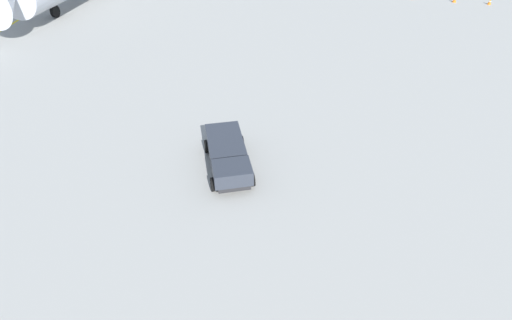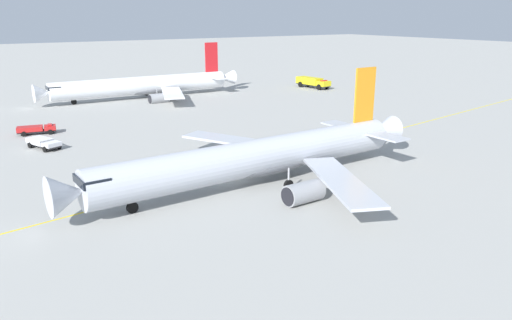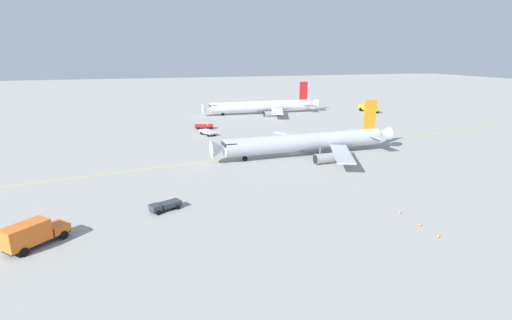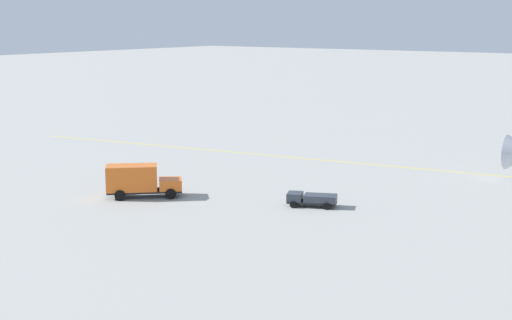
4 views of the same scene
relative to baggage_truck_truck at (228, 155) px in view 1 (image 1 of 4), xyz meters
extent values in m
cone|color=#B2B7C1|center=(-12.29, -21.25, 2.34)|extent=(3.12, 3.76, 3.66)
cylinder|color=#9EA0A5|center=(-17.86, -21.43, 0.75)|extent=(0.20, 0.20, 1.83)
cylinder|color=black|center=(-17.86, -21.43, -0.17)|extent=(1.11, 0.33, 1.10)
cube|color=#232326|center=(-0.05, -0.02, -0.30)|extent=(4.63, 3.08, 0.20)
cube|color=#2D333D|center=(1.37, 0.60, 0.15)|extent=(1.89, 2.08, 0.70)
cube|color=black|center=(1.89, 0.82, 0.26)|extent=(0.64, 1.33, 0.39)
cube|color=#2D333D|center=(-0.75, -0.32, 0.10)|extent=(3.33, 2.71, 0.60)
cylinder|color=black|center=(1.04, 1.37, -0.40)|extent=(0.70, 0.51, 0.64)
cylinder|color=black|center=(1.71, -0.18, -0.40)|extent=(0.70, 0.51, 0.64)
cylinder|color=black|center=(-1.68, 0.19, -0.40)|extent=(0.70, 0.51, 0.64)
cylinder|color=black|center=(-1.01, -1.36, -0.40)|extent=(0.70, 0.51, 0.64)
cone|color=orange|center=(-30.74, 18.52, -0.44)|extent=(0.36, 0.36, 0.55)
cylinder|color=white|center=(-30.74, 18.52, -0.41)|extent=(0.22, 0.22, 0.06)
camera|label=1|loc=(14.21, 4.50, 11.21)|focal=27.73mm
camera|label=2|loc=(-4.82, 19.69, 16.88)|focal=34.16mm
camera|label=3|loc=(2.76, 51.46, 20.64)|focal=26.58mm
camera|label=4|loc=(-34.18, 57.03, 15.94)|focal=53.06mm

